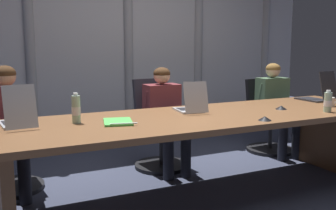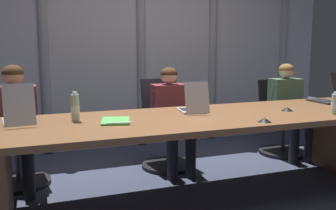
% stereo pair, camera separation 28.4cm
% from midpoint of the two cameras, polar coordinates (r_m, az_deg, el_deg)
% --- Properties ---
extents(ground_plane, '(11.33, 11.33, 0.00)m').
position_cam_midpoint_polar(ground_plane, '(3.61, 2.90, -13.29)').
color(ground_plane, '#383D51').
extents(conference_table, '(3.79, 1.10, 0.75)m').
position_cam_midpoint_polar(conference_table, '(3.43, 2.98, -3.92)').
color(conference_table, brown).
rests_on(conference_table, ground_plane).
extents(curtain_backdrop, '(5.66, 0.16, 2.99)m').
position_cam_midpoint_polar(curtain_backdrop, '(5.22, -7.90, 10.26)').
color(curtain_backdrop, '#B2B2B7').
rests_on(curtain_backdrop, ground_plane).
extents(laptop_left_end, '(0.26, 0.46, 0.33)m').
position_cam_midpoint_polar(laptop_left_end, '(3.18, -23.81, -1.84)').
color(laptop_left_end, '#A8ADB7').
rests_on(laptop_left_end, conference_table).
extents(laptop_left_mid, '(0.26, 0.39, 0.29)m').
position_cam_midpoint_polar(laptop_left_mid, '(3.53, 1.10, -0.17)').
color(laptop_left_mid, '#BCBCC1').
rests_on(laptop_left_mid, conference_table).
extents(laptop_center, '(0.22, 0.44, 0.33)m').
position_cam_midpoint_polar(laptop_center, '(4.47, 19.56, 1.33)').
color(laptop_center, '#2D2D33').
rests_on(laptop_center, conference_table).
extents(office_chair_left_end, '(0.60, 0.60, 0.92)m').
position_cam_midpoint_polar(office_chair_left_end, '(4.04, -24.41, -6.52)').
color(office_chair_left_end, navy).
rests_on(office_chair_left_end, ground_plane).
extents(office_chair_left_mid, '(0.60, 0.60, 0.98)m').
position_cam_midpoint_polar(office_chair_left_mid, '(4.35, -3.23, -4.39)').
color(office_chair_left_mid, '#2D2D38').
rests_on(office_chair_left_mid, ground_plane).
extents(office_chair_center, '(0.60, 0.60, 0.93)m').
position_cam_midpoint_polar(office_chair_center, '(5.13, 13.07, -2.75)').
color(office_chair_center, black).
rests_on(office_chair_center, ground_plane).
extents(person_left_end, '(0.42, 0.55, 1.18)m').
position_cam_midpoint_polar(person_left_end, '(3.82, -24.60, -2.33)').
color(person_left_end, brown).
rests_on(person_left_end, ground_plane).
extents(person_left_mid, '(0.38, 0.55, 1.12)m').
position_cam_midpoint_polar(person_left_mid, '(4.14, -2.35, -1.23)').
color(person_left_mid, brown).
rests_on(person_left_mid, ground_plane).
extents(person_center, '(0.41, 0.57, 1.14)m').
position_cam_midpoint_polar(person_center, '(4.94, 14.14, 0.21)').
color(person_center, '#4C6B4C').
rests_on(person_center, ground_plane).
extents(water_bottle_primary, '(0.07, 0.07, 0.24)m').
position_cam_midpoint_polar(water_bottle_primary, '(3.14, -15.98, -0.66)').
color(water_bottle_primary, '#ADD1B2').
rests_on(water_bottle_primary, conference_table).
extents(water_bottle_secondary, '(0.07, 0.07, 0.20)m').
position_cam_midpoint_polar(water_bottle_secondary, '(3.77, 20.61, 0.38)').
color(water_bottle_secondary, '#ADD1B2').
rests_on(water_bottle_secondary, conference_table).
extents(coffee_mug_far, '(0.14, 0.09, 0.09)m').
position_cam_midpoint_polar(coffee_mug_far, '(4.14, 21.08, 0.43)').
color(coffee_mug_far, white).
rests_on(coffee_mug_far, conference_table).
extents(conference_mic_left_side, '(0.11, 0.11, 0.03)m').
position_cam_midpoint_polar(conference_mic_left_side, '(3.21, 11.70, -1.96)').
color(conference_mic_left_side, black).
rests_on(conference_mic_left_side, conference_table).
extents(conference_mic_middle, '(0.11, 0.11, 0.03)m').
position_cam_midpoint_polar(conference_mic_middle, '(3.82, 14.37, -0.36)').
color(conference_mic_middle, black).
rests_on(conference_mic_middle, conference_table).
extents(spiral_notepad, '(0.29, 0.35, 0.03)m').
position_cam_midpoint_polar(spiral_notepad, '(3.10, -10.03, -2.48)').
color(spiral_notepad, '#4CB74C').
rests_on(spiral_notepad, conference_table).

